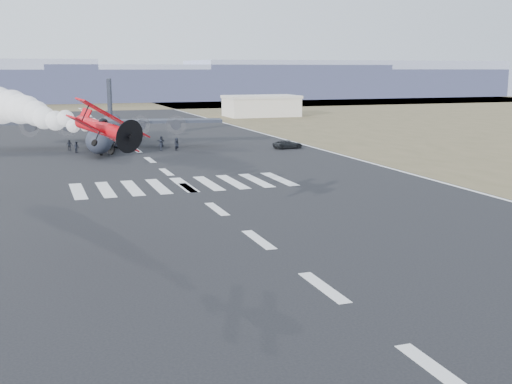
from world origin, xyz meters
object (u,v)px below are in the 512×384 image
crew_b (77,147)px  crew_g (110,144)px  transport_aircraft (106,129)px  crew_c (161,145)px  support_vehicle (288,144)px  crew_h (177,145)px  crew_a (127,146)px  crew_e (176,143)px  hangar_right (261,106)px  aerobatic_biplane (105,128)px  crew_f (161,141)px  crew_d (69,145)px

crew_b → crew_g: 6.75m
transport_aircraft → crew_c: size_ratio=21.66×
support_vehicle → crew_h: (-18.41, 3.64, 0.18)m
support_vehicle → crew_g: bearing=65.1°
crew_a → crew_e: crew_e is taller
crew_h → crew_g: bearing=104.9°
hangar_right → aerobatic_biplane: (-57.56, -125.49, 6.21)m
crew_c → crew_g: (-7.65, 5.51, -0.04)m
support_vehicle → crew_f: (-19.81, 9.87, 0.20)m
transport_aircraft → crew_g: bearing=-77.6°
crew_b → crew_f: bearing=-102.8°
crew_d → crew_e: (17.48, -2.54, 0.01)m
transport_aircraft → crew_g: transport_aircraft is taller
transport_aircraft → crew_g: size_ratio=22.62×
hangar_right → crew_b: bearing=-130.2°
support_vehicle → crew_e: 19.06m
support_vehicle → crew_c: crew_c is taller
support_vehicle → crew_g: crew_g is taller
crew_c → crew_f: (1.21, 5.71, -0.01)m
crew_d → aerobatic_biplane: bearing=102.8°
crew_b → crew_h: (15.98, -2.43, -0.04)m
transport_aircraft → crew_c: 12.02m
hangar_right → crew_e: size_ratio=11.45×
crew_d → crew_c: bearing=173.8°
crew_f → transport_aircraft: bearing=-142.1°
crew_h → hangar_right: bearing=15.2°
crew_f → crew_d: bearing=-120.2°
crew_f → crew_c: bearing=-44.1°
crew_c → crew_b: bearing=-24.7°
crew_b → crew_f: crew_b is taller
crew_a → crew_f: bearing=40.2°
hangar_right → crew_a: hangar_right is taller
crew_b → crew_d: size_ratio=1.04×
aerobatic_biplane → crew_a: (10.10, 60.15, -8.43)m
transport_aircraft → crew_e: transport_aircraft is taller
aerobatic_biplane → crew_g: size_ratio=3.55×
hangar_right → crew_d: (-56.55, -62.51, -2.12)m
transport_aircraft → crew_a: (2.57, -6.63, -2.19)m
hangar_right → crew_f: bearing=-123.5°
crew_a → crew_b: bearing=-164.6°
crew_e → crew_g: (-10.87, 2.88, -0.01)m
crew_c → crew_d: bearing=-36.5°
hangar_right → aerobatic_biplane: bearing=-114.6°
transport_aircraft → crew_f: bearing=-9.1°
crew_b → crew_g: (5.71, 3.60, -0.04)m
crew_e → support_vehicle: bearing=135.9°
crew_e → crew_f: crew_f is taller
crew_b → crew_g: size_ratio=1.05×
crew_c → transport_aircraft: bearing=-65.8°
crew_e → crew_h: size_ratio=1.01×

